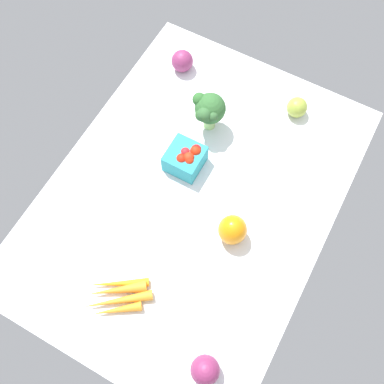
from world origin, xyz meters
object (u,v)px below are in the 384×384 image
(red_onion_near_basket, at_px, (182,61))
(red_onion_center, at_px, (205,370))
(carrot_bunch, at_px, (117,296))
(heirloom_tomato_green, at_px, (297,107))
(berry_basket, at_px, (186,158))
(bell_pepper_orange, at_px, (232,230))
(broccoli_head, at_px, (209,110))

(red_onion_near_basket, height_order, red_onion_center, red_onion_center)
(carrot_bunch, bearing_deg, red_onion_near_basket, 16.52)
(heirloom_tomato_green, height_order, carrot_bunch, heirloom_tomato_green)
(carrot_bunch, height_order, red_onion_center, red_onion_center)
(red_onion_center, bearing_deg, berry_basket, 33.70)
(bell_pepper_orange, height_order, heirloom_tomato_green, bell_pepper_orange)
(heirloom_tomato_green, distance_m, carrot_bunch, 0.75)
(red_onion_near_basket, bearing_deg, berry_basket, -149.05)
(heirloom_tomato_green, bearing_deg, broccoli_head, 128.84)
(bell_pepper_orange, bearing_deg, red_onion_center, -163.56)
(broccoli_head, height_order, red_onion_center, broccoli_head)
(red_onion_near_basket, height_order, carrot_bunch, red_onion_near_basket)
(broccoli_head, distance_m, red_onion_center, 0.69)
(bell_pepper_orange, bearing_deg, carrot_bunch, 148.12)
(berry_basket, relative_size, broccoli_head, 0.74)
(broccoli_head, bearing_deg, berry_basket, -177.88)
(carrot_bunch, relative_size, red_onion_center, 2.49)
(bell_pepper_orange, xyz_separation_m, heirloom_tomato_green, (0.45, 0.01, -0.01))
(berry_basket, bearing_deg, red_onion_center, -146.30)
(broccoli_head, xyz_separation_m, red_onion_center, (-0.61, -0.32, -0.05))
(berry_basket, distance_m, red_onion_center, 0.56)
(heirloom_tomato_green, height_order, red_onion_center, red_onion_center)
(berry_basket, distance_m, red_onion_near_basket, 0.35)
(berry_basket, height_order, broccoli_head, broccoli_head)
(red_onion_near_basket, distance_m, red_onion_center, 0.91)
(bell_pepper_orange, xyz_separation_m, red_onion_center, (-0.34, -0.10, -0.01))
(berry_basket, distance_m, carrot_bunch, 0.42)
(bell_pepper_orange, bearing_deg, berry_basket, 58.41)
(broccoli_head, bearing_deg, bell_pepper_orange, -141.65)
(heirloom_tomato_green, relative_size, broccoli_head, 0.46)
(red_onion_near_basket, distance_m, heirloom_tomato_green, 0.39)
(berry_basket, relative_size, carrot_bunch, 0.56)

